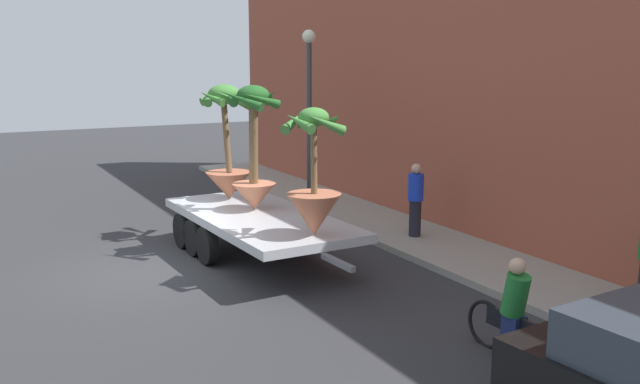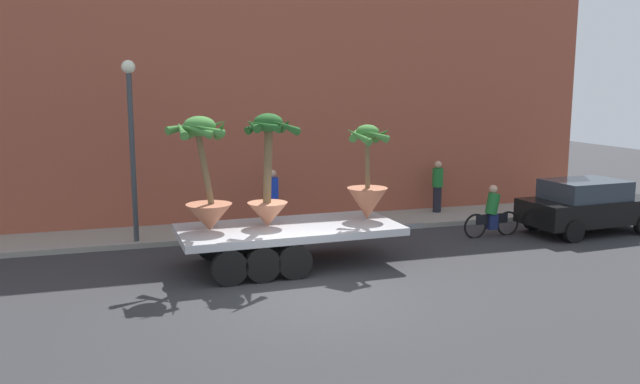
# 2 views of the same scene
# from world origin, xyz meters

# --- Properties ---
(ground_plane) EXTENTS (60.00, 60.00, 0.00)m
(ground_plane) POSITION_xyz_m (0.00, 0.00, 0.00)
(ground_plane) COLOR #2D2D30
(sidewalk) EXTENTS (24.00, 2.20, 0.15)m
(sidewalk) POSITION_xyz_m (0.00, 6.10, 0.07)
(sidewalk) COLOR gray
(sidewalk) RESTS_ON ground
(building_facade) EXTENTS (24.00, 1.20, 8.12)m
(building_facade) POSITION_xyz_m (0.00, 7.80, 4.06)
(building_facade) COLOR #9E4C38
(building_facade) RESTS_ON ground
(flatbed_trailer) EXTENTS (6.33, 2.59, 0.98)m
(flatbed_trailer) POSITION_xyz_m (-0.09, 2.27, 0.76)
(flatbed_trailer) COLOR #B7BABF
(flatbed_trailer) RESTS_ON ground
(potted_palm_rear) EXTENTS (1.51, 1.41, 2.66)m
(potted_palm_rear) POSITION_xyz_m (-1.80, 2.34, 2.13)
(potted_palm_rear) COLOR #B26647
(potted_palm_rear) RESTS_ON flatbed_trailer
(potted_palm_middle) EXTENTS (1.16, 1.18, 2.39)m
(potted_palm_middle) POSITION_xyz_m (2.25, 2.48, 1.81)
(potted_palm_middle) COLOR #B26647
(potted_palm_middle) RESTS_ON flatbed_trailer
(potted_palm_front) EXTENTS (1.33, 1.37, 2.70)m
(potted_palm_front) POSITION_xyz_m (-0.32, 2.37, 2.22)
(potted_palm_front) COLOR #C17251
(potted_palm_front) RESTS_ON flatbed_trailer
(cyclist) EXTENTS (1.84, 0.36, 1.54)m
(cyclist) POSITION_xyz_m (6.50, 3.45, 0.67)
(cyclist) COLOR black
(cyclist) RESTS_ON ground
(pedestrian_far_left) EXTENTS (0.36, 0.36, 1.71)m
(pedestrian_far_left) POSITION_xyz_m (0.62, 6.01, 1.04)
(pedestrian_far_left) COLOR black
(pedestrian_far_left) RESTS_ON sidewalk
(street_lamp) EXTENTS (0.36, 0.36, 4.83)m
(street_lamp) POSITION_xyz_m (-3.34, 5.30, 3.23)
(street_lamp) COLOR #383D42
(street_lamp) RESTS_ON sidewalk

